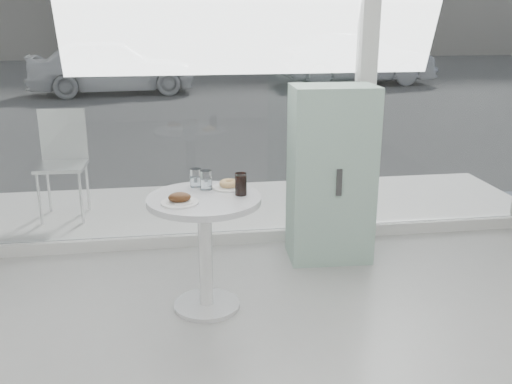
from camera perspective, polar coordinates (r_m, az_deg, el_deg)
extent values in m
cube|color=silver|center=(4.90, 0.03, -4.33)|extent=(5.00, 0.12, 0.10)
cube|color=silver|center=(4.79, 11.01, 12.71)|extent=(0.14, 0.14, 3.00)
cube|color=white|center=(4.53, -9.90, 11.25)|extent=(3.21, 0.02, 2.60)
cube|color=white|center=(5.11, 19.33, 11.22)|extent=(1.41, 0.02, 2.60)
cylinder|color=white|center=(3.88, -4.92, -11.17)|extent=(0.44, 0.44, 0.03)
cylinder|color=white|center=(3.72, -5.07, -6.36)|extent=(0.09, 0.09, 0.70)
cylinder|color=white|center=(3.59, -5.23, -0.80)|extent=(0.72, 0.72, 0.04)
cube|color=silver|center=(5.66, -1.19, -1.60)|extent=(5.60, 1.60, 0.05)
cube|color=#3E3E3E|center=(17.62, -6.48, 11.21)|extent=(40.00, 24.00, 0.00)
cube|color=#88AD9C|center=(4.43, 7.50, 1.74)|extent=(0.65, 0.45, 1.36)
cube|color=#333333|center=(4.23, 8.32, 0.94)|extent=(0.04, 0.02, 0.20)
cylinder|color=white|center=(5.43, -20.84, -0.65)|extent=(0.03, 0.03, 0.48)
cylinder|color=white|center=(5.35, -17.09, -0.52)|extent=(0.03, 0.03, 0.48)
cylinder|color=white|center=(5.77, -20.02, 0.46)|extent=(0.03, 0.03, 0.48)
cylinder|color=white|center=(5.69, -16.49, 0.59)|extent=(0.03, 0.03, 0.48)
cube|color=white|center=(5.49, -18.86, 2.47)|extent=(0.44, 0.44, 0.03)
cube|color=white|center=(5.63, -18.71, 5.51)|extent=(0.43, 0.04, 0.48)
imported|color=silver|center=(14.48, -14.19, 12.14)|extent=(4.05, 1.93, 1.34)
imported|color=#95979C|center=(16.22, 10.07, 12.92)|extent=(4.10, 1.49, 1.34)
cylinder|color=white|center=(3.47, -7.64, -1.06)|extent=(0.23, 0.23, 0.01)
cube|color=white|center=(3.46, -7.31, -0.94)|extent=(0.12, 0.11, 0.00)
ellipsoid|color=#39220F|center=(3.46, -7.66, -0.53)|extent=(0.14, 0.11, 0.06)
ellipsoid|color=#39220F|center=(3.48, -7.09, -0.48)|extent=(0.07, 0.06, 0.04)
cylinder|color=white|center=(3.75, -2.71, 0.48)|extent=(0.22, 0.22, 0.01)
torus|color=tan|center=(3.74, -2.71, 0.86)|extent=(0.13, 0.13, 0.04)
cylinder|color=white|center=(3.78, -6.06, 1.42)|extent=(0.08, 0.08, 0.12)
cylinder|color=white|center=(3.79, -6.04, 1.05)|extent=(0.06, 0.06, 0.07)
cylinder|color=white|center=(3.71, -5.02, 1.19)|extent=(0.08, 0.08, 0.13)
cylinder|color=white|center=(3.72, -5.01, 0.80)|extent=(0.07, 0.07, 0.07)
cylinder|color=white|center=(3.58, -1.53, 0.79)|extent=(0.07, 0.07, 0.14)
cylinder|color=black|center=(3.59, -1.53, 0.69)|extent=(0.06, 0.06, 0.13)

